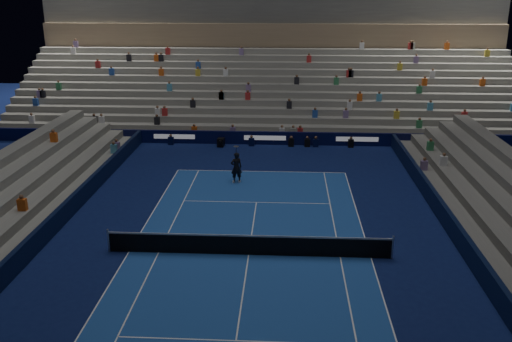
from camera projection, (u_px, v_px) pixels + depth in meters
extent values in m
plane|color=#0B1546|center=(249.00, 255.00, 24.93)|extent=(90.00, 90.00, 0.00)
cube|color=#1B4596|center=(249.00, 255.00, 24.93)|extent=(10.97, 23.77, 0.01)
cube|color=black|center=(265.00, 138.00, 42.29)|extent=(44.00, 0.25, 1.00)
cube|color=black|center=(468.00, 250.00, 24.27)|extent=(0.25, 37.00, 1.00)
cube|color=black|center=(38.00, 240.00, 25.28)|extent=(0.25, 37.00, 1.00)
cube|color=slate|center=(265.00, 138.00, 43.32)|extent=(44.00, 1.00, 0.50)
cube|color=slate|center=(266.00, 132.00, 44.19)|extent=(44.00, 1.00, 1.00)
cube|color=slate|center=(266.00, 125.00, 45.06)|extent=(44.00, 1.00, 1.50)
cube|color=slate|center=(267.00, 120.00, 45.92)|extent=(44.00, 1.00, 2.00)
cube|color=slate|center=(267.00, 114.00, 46.79)|extent=(44.00, 1.00, 2.50)
cube|color=slate|center=(268.00, 109.00, 47.66)|extent=(44.00, 1.00, 3.00)
cube|color=slate|center=(268.00, 104.00, 48.53)|extent=(44.00, 1.00, 3.50)
cube|color=slate|center=(269.00, 99.00, 49.39)|extent=(44.00, 1.00, 4.00)
cube|color=slate|center=(269.00, 94.00, 50.26)|extent=(44.00, 1.00, 4.50)
cube|color=slate|center=(269.00, 89.00, 51.13)|extent=(44.00, 1.00, 5.00)
cube|color=slate|center=(270.00, 85.00, 52.00)|extent=(44.00, 1.00, 5.50)
cube|color=slate|center=(270.00, 80.00, 52.86)|extent=(44.00, 1.00, 6.00)
cube|color=#866F53|center=(271.00, 35.00, 52.61)|extent=(44.00, 0.60, 2.20)
cube|color=#4F4F4C|center=(271.00, 7.00, 53.11)|extent=(44.00, 2.40, 3.00)
cube|color=#60605C|center=(486.00, 256.00, 24.30)|extent=(1.00, 37.00, 0.50)
cube|color=#60605C|center=(510.00, 251.00, 24.17)|extent=(1.00, 37.00, 1.00)
cube|color=slate|center=(21.00, 244.00, 25.41)|extent=(1.00, 37.00, 0.50)
cube|color=slate|center=(0.00, 239.00, 25.38)|extent=(1.00, 37.00, 1.00)
cylinder|color=#B2B2B7|center=(108.00, 240.00, 25.10)|extent=(0.10, 0.10, 1.10)
cylinder|color=#B2B2B7|center=(393.00, 247.00, 24.42)|extent=(0.10, 0.10, 1.10)
cube|color=black|center=(249.00, 246.00, 24.79)|extent=(12.80, 0.03, 0.90)
cube|color=white|center=(249.00, 236.00, 24.64)|extent=(12.80, 0.04, 0.08)
imported|color=black|center=(236.00, 167.00, 33.89)|extent=(0.82, 0.68, 1.93)
cube|color=black|center=(221.00, 142.00, 41.77)|extent=(0.55, 0.65, 0.65)
cylinder|color=black|center=(220.00, 141.00, 41.26)|extent=(0.20, 0.37, 0.16)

